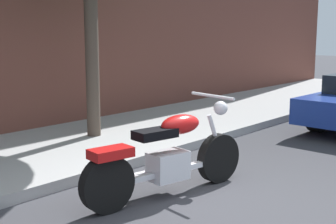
% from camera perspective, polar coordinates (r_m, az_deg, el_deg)
% --- Properties ---
extents(ground_plane, '(60.00, 60.00, 0.00)m').
position_cam_1_polar(ground_plane, '(5.06, 6.21, -11.66)').
color(ground_plane, '#38383D').
extents(sidewalk, '(24.53, 2.74, 0.14)m').
position_cam_1_polar(sidewalk, '(7.18, -14.53, -4.83)').
color(sidewalk, '#9A9A9A').
rests_on(sidewalk, ground).
extents(motorcycle, '(2.19, 0.78, 1.10)m').
position_cam_1_polar(motorcycle, '(5.30, -0.06, -5.53)').
color(motorcycle, black).
rests_on(motorcycle, ground).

